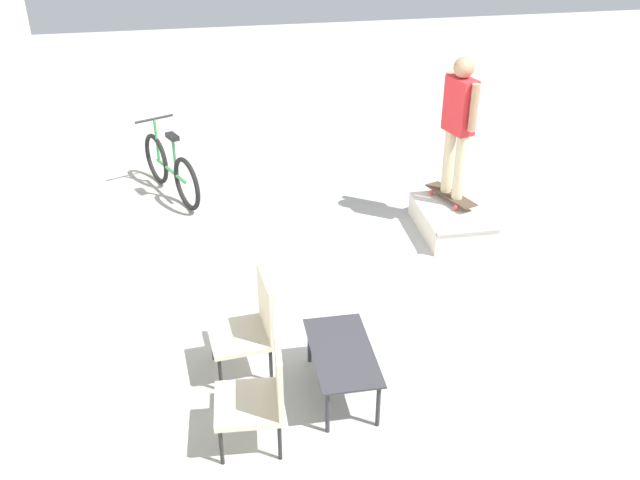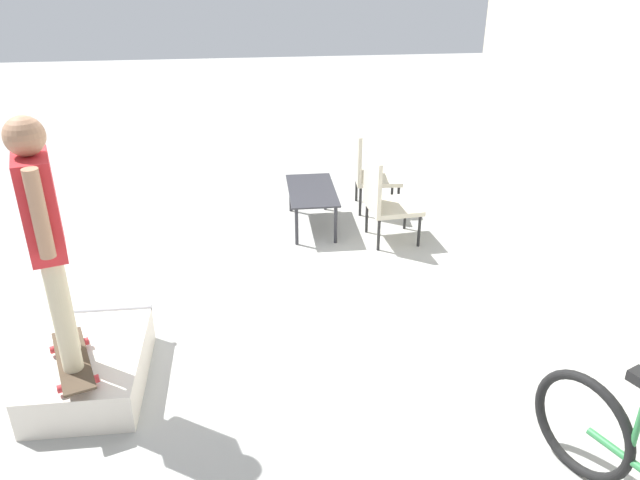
# 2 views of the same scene
# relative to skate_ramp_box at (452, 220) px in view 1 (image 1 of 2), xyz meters

# --- Properties ---
(ground_plane) EXTENTS (24.00, 24.00, 0.00)m
(ground_plane) POSITION_rel_skate_ramp_box_xyz_m (-1.14, 0.98, -0.15)
(ground_plane) COLOR #A8A8A3
(skate_ramp_box) EXTENTS (1.11, 0.76, 0.32)m
(skate_ramp_box) POSITION_rel_skate_ramp_box_xyz_m (0.00, 0.00, 0.00)
(skate_ramp_box) COLOR silver
(skate_ramp_box) RESTS_ON ground_plane
(skateboard_on_ramp) EXTENTS (0.77, 0.44, 0.07)m
(skateboard_on_ramp) POSITION_rel_skate_ramp_box_xyz_m (0.21, -0.04, 0.23)
(skateboard_on_ramp) COLOR #473828
(skateboard_on_ramp) RESTS_ON skate_ramp_box
(person_skater) EXTENTS (0.55, 0.30, 1.66)m
(person_skater) POSITION_rel_skate_ramp_box_xyz_m (0.21, -0.04, 1.22)
(person_skater) COLOR #C6B793
(person_skater) RESTS_ON skateboard_on_ramp
(coffee_table) EXTENTS (0.99, 0.51, 0.44)m
(coffee_table) POSITION_rel_skate_ramp_box_xyz_m (-2.54, 1.87, 0.24)
(coffee_table) COLOR #2D2D33
(coffee_table) RESTS_ON ground_plane
(patio_chair_left) EXTENTS (0.55, 0.55, 0.94)m
(patio_chair_left) POSITION_rel_skate_ramp_box_xyz_m (-2.97, 2.58, 0.35)
(patio_chair_left) COLOR black
(patio_chair_left) RESTS_ON ground_plane
(patio_chair_right) EXTENTS (0.57, 0.57, 0.94)m
(patio_chair_right) POSITION_rel_skate_ramp_box_xyz_m (-2.10, 2.58, 0.35)
(patio_chair_right) COLOR black
(patio_chair_right) RESTS_ON ground_plane
(bicycle) EXTENTS (1.52, 0.77, 0.96)m
(bicycle) POSITION_rel_skate_ramp_box_xyz_m (1.60, 3.30, 0.22)
(bicycle) COLOR black
(bicycle) RESTS_ON ground_plane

